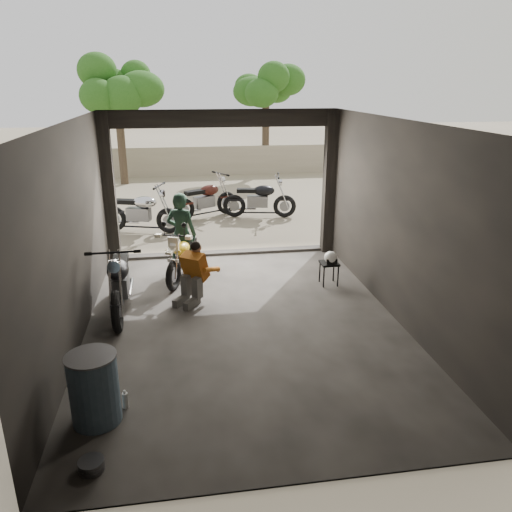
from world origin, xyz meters
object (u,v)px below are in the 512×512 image
object	(u,v)px
main_bike	(184,253)
rider	(182,234)
outside_bike_a	(140,208)
outside_bike_c	(259,196)
mechanic	(191,275)
oil_drum	(94,390)
helmet	(331,257)
outside_bike_b	(206,196)
sign_post	(364,175)
left_bike	(119,277)
stool	(329,266)

from	to	relation	value
main_bike	rider	world-z (taller)	rider
outside_bike_a	outside_bike_c	size ratio (longest dim) A/B	1.02
main_bike	outside_bike_c	distance (m)	5.07
mechanic	oil_drum	world-z (taller)	mechanic
outside_bike_c	oil_drum	world-z (taller)	outside_bike_c
helmet	main_bike	bearing A→B (deg)	156.02
outside_bike_b	sign_post	size ratio (longest dim) A/B	0.75
left_bike	stool	bearing A→B (deg)	7.63
outside_bike_a	helmet	xyz separation A→B (m)	(3.79, -4.31, -0.05)
outside_bike_b	stool	bearing A→B (deg)	170.00
mechanic	main_bike	bearing A→B (deg)	132.49
helmet	sign_post	distance (m)	3.27
oil_drum	sign_post	bearing A→B (deg)	48.82
outside_bike_a	outside_bike_b	size ratio (longest dim) A/B	1.02
stool	helmet	world-z (taller)	helmet
outside_bike_b	rider	bearing A→B (deg)	140.33
outside_bike_c	sign_post	world-z (taller)	sign_post
helmet	oil_drum	distance (m)	5.22
oil_drum	sign_post	distance (m)	8.32
outside_bike_b	rider	world-z (taller)	rider
stool	helmet	size ratio (longest dim) A/B	1.78
main_bike	helmet	xyz separation A→B (m)	(2.75, -0.81, 0.05)
outside_bike_a	rider	world-z (taller)	rider
rider	left_bike	bearing A→B (deg)	80.86
main_bike	oil_drum	bearing A→B (deg)	-83.38
outside_bike_a	outside_bike_c	distance (m)	3.46
sign_post	main_bike	bearing A→B (deg)	-167.12
outside_bike_c	rider	xyz separation A→B (m)	(-2.28, -4.25, 0.23)
mechanic	helmet	world-z (taller)	mechanic
stool	outside_bike_a	bearing A→B (deg)	131.67
oil_drum	helmet	bearing A→B (deg)	42.57
helmet	mechanic	bearing A→B (deg)	-179.42
outside_bike_c	mechanic	bearing A→B (deg)	170.05
outside_bike_b	oil_drum	bearing A→B (deg)	138.51
outside_bike_c	rider	bearing A→B (deg)	162.41
left_bike	outside_bike_b	distance (m)	6.36
outside_bike_a	mechanic	bearing A→B (deg)	-148.68
sign_post	mechanic	bearing A→B (deg)	-154.50
sign_post	left_bike	bearing A→B (deg)	-159.71
oil_drum	mechanic	bearing A→B (deg)	69.16
outside_bike_a	sign_post	size ratio (longest dim) A/B	0.77
main_bike	sign_post	size ratio (longest dim) A/B	0.66
left_bike	outside_bike_b	bearing A→B (deg)	72.36
outside_bike_b	stool	distance (m)	5.87
outside_bike_b	oil_drum	world-z (taller)	outside_bike_b
outside_bike_b	helmet	bearing A→B (deg)	169.84
left_bike	sign_post	xyz separation A→B (m)	(5.42, 3.20, 1.02)
left_bike	outside_bike_a	size ratio (longest dim) A/B	1.00
main_bike	outside_bike_a	size ratio (longest dim) A/B	0.85
helmet	stool	bearing A→B (deg)	85.16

